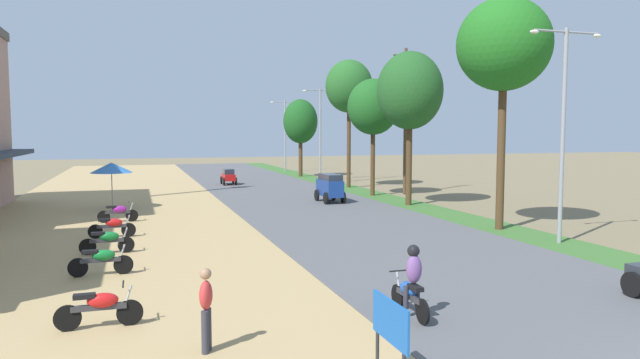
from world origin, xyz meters
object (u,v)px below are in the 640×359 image
at_px(motorbike_ahead_second, 411,283).
at_px(median_tree_fifth, 300,122).
at_px(vendor_umbrella, 111,168).
at_px(streetlamp_near, 563,121).
at_px(car_van_blue, 330,186).
at_px(car_hatchback_red, 228,176).
at_px(median_tree_nearest, 504,46).
at_px(street_signboard, 390,327).
at_px(median_tree_second, 410,91).
at_px(parked_motorbike_nearest, 100,305).
at_px(pedestrian_on_shoulder, 206,305).
at_px(median_tree_third, 373,107).
at_px(streetlamp_far, 285,130).
at_px(parked_motorbike_second, 102,259).
at_px(streetlamp_mid, 320,128).
at_px(parked_motorbike_third, 108,240).
at_px(utility_pole_near, 349,132).
at_px(parked_motorbike_fourth, 113,225).
at_px(utility_pole_far, 405,119).
at_px(median_tree_fourth, 349,87).
at_px(parked_motorbike_fifth, 118,212).

bearing_deg(motorbike_ahead_second, median_tree_fifth, 77.46).
bearing_deg(vendor_umbrella, streetlamp_near, -43.03).
distance_m(car_van_blue, car_hatchback_red, 13.83).
distance_m(median_tree_nearest, streetlamp_near, 4.60).
xyz_separation_m(street_signboard, median_tree_second, (11.01, 21.22, 5.41)).
relative_size(parked_motorbike_nearest, car_van_blue, 0.75).
distance_m(pedestrian_on_shoulder, streetlamp_near, 15.93).
bearing_deg(median_tree_nearest, streetlamp_near, -84.59).
relative_size(median_tree_third, streetlamp_far, 1.02).
xyz_separation_m(parked_motorbike_second, median_tree_third, (15.82, 17.07, 5.27)).
xyz_separation_m(streetlamp_far, car_van_blue, (-4.22, -26.90, -3.36)).
distance_m(streetlamp_mid, motorbike_ahead_second, 36.77).
bearing_deg(parked_motorbike_third, street_signboard, -69.00).
height_order(vendor_umbrella, median_tree_nearest, median_tree_nearest).
bearing_deg(streetlamp_near, median_tree_fifth, 90.63).
distance_m(vendor_umbrella, utility_pole_near, 22.64).
height_order(parked_motorbike_fourth, streetlamp_far, streetlamp_far).
height_order(vendor_umbrella, median_tree_second, median_tree_second).
distance_m(parked_motorbike_second, median_tree_second, 20.67).
height_order(parked_motorbike_third, utility_pole_far, utility_pole_far).
height_order(median_tree_fourth, car_van_blue, median_tree_fourth).
relative_size(parked_motorbike_fifth, car_van_blue, 0.75).
xyz_separation_m(parked_motorbike_second, parked_motorbike_fourth, (0.08, 6.26, 0.00)).
bearing_deg(pedestrian_on_shoulder, streetlamp_far, 73.82).
xyz_separation_m(streetlamp_mid, streetlamp_far, (0.00, 12.03, -0.19)).
bearing_deg(car_hatchback_red, parked_motorbike_nearest, -103.49).
xyz_separation_m(streetlamp_mid, car_hatchback_red, (-8.16, -1.62, -3.83)).
height_order(parked_motorbike_fourth, parked_motorbike_fifth, same).
height_order(car_van_blue, motorbike_ahead_second, car_van_blue).
bearing_deg(parked_motorbike_second, median_tree_second, 36.87).
bearing_deg(parked_motorbike_fifth, median_tree_third, 23.28).
distance_m(median_tree_fourth, streetlamp_near, 22.89).
distance_m(streetlamp_near, motorbike_ahead_second, 11.79).
height_order(parked_motorbike_third, median_tree_second, median_tree_second).
distance_m(parked_motorbike_third, streetlamp_near, 16.91).
relative_size(street_signboard, median_tree_nearest, 0.15).
relative_size(median_tree_fourth, streetlamp_far, 1.27).
bearing_deg(car_van_blue, median_tree_third, 34.97).
height_order(utility_pole_near, utility_pole_far, utility_pole_far).
relative_size(parked_motorbike_second, vendor_umbrella, 0.71).
bearing_deg(streetlamp_far, median_tree_fourth, -89.59).
bearing_deg(median_tree_fifth, car_van_blue, -101.04).
bearing_deg(car_hatchback_red, pedestrian_on_shoulder, -99.53).
height_order(median_tree_third, motorbike_ahead_second, median_tree_third).
bearing_deg(street_signboard, vendor_umbrella, 101.62).
relative_size(streetlamp_far, car_van_blue, 3.11).
bearing_deg(parked_motorbike_fourth, vendor_umbrella, 92.06).
height_order(parked_motorbike_third, median_tree_third, median_tree_third).
relative_size(parked_motorbike_nearest, median_tree_third, 0.24).
relative_size(street_signboard, median_tree_second, 0.17).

